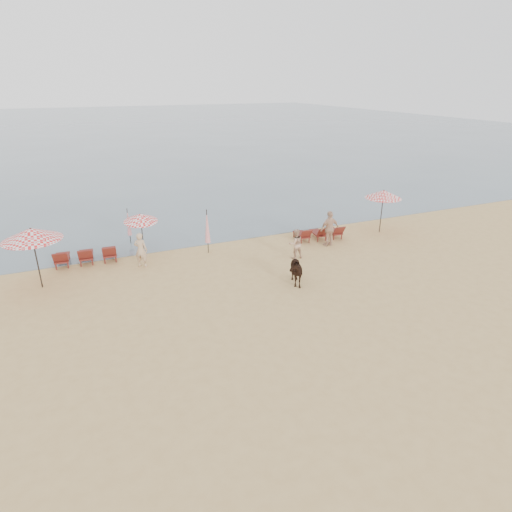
% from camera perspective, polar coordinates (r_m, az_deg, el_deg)
% --- Properties ---
extents(ground, '(120.00, 120.00, 0.00)m').
position_cam_1_polar(ground, '(15.63, 7.43, -10.19)').
color(ground, tan).
rests_on(ground, ground).
extents(sea, '(160.00, 140.00, 0.06)m').
position_cam_1_polar(sea, '(91.83, -19.75, 15.94)').
color(sea, '#51606B').
rests_on(sea, ground).
extents(lounger_cluster_left, '(2.95, 1.85, 0.63)m').
position_cam_1_polar(lounger_cluster_left, '(22.56, -21.74, 0.14)').
color(lounger_cluster_left, maroon).
rests_on(lounger_cluster_left, ground).
extents(lounger_cluster_right, '(2.73, 1.82, 0.56)m').
position_cam_1_polar(lounger_cluster_right, '(24.43, 8.43, 3.09)').
color(lounger_cluster_right, maroon).
rests_on(lounger_cluster_right, ground).
extents(umbrella_open_left_a, '(2.40, 2.40, 2.73)m').
position_cam_1_polar(umbrella_open_left_a, '(20.05, -27.77, 2.60)').
color(umbrella_open_left_a, black).
rests_on(umbrella_open_left_a, ground).
extents(umbrella_open_left_b, '(1.71, 1.74, 2.18)m').
position_cam_1_polar(umbrella_open_left_b, '(22.64, -15.14, 4.97)').
color(umbrella_open_left_b, black).
rests_on(umbrella_open_left_b, ground).
extents(umbrella_open_right, '(2.09, 2.09, 2.55)m').
position_cam_1_polar(umbrella_open_right, '(25.90, 16.65, 7.90)').
color(umbrella_open_right, black).
rests_on(umbrella_open_right, ground).
extents(umbrella_closed_left, '(0.24, 0.24, 1.99)m').
position_cam_1_polar(umbrella_closed_left, '(24.30, -16.65, 4.35)').
color(umbrella_closed_left, black).
rests_on(umbrella_closed_left, ground).
extents(umbrella_closed_right, '(0.29, 0.29, 2.34)m').
position_cam_1_polar(umbrella_closed_right, '(22.05, -6.52, 3.94)').
color(umbrella_closed_right, black).
rests_on(umbrella_closed_right, ground).
extents(cow, '(1.09, 1.70, 1.33)m').
position_cam_1_polar(cow, '(18.84, 5.03, -1.83)').
color(cow, black).
rests_on(cow, ground).
extents(beachgoer_left, '(0.75, 0.67, 1.72)m').
position_cam_1_polar(beachgoer_left, '(21.15, -15.11, 0.79)').
color(beachgoer_left, tan).
rests_on(beachgoer_left, ground).
extents(beachgoer_right_a, '(0.78, 0.62, 1.53)m').
position_cam_1_polar(beachgoer_right_a, '(21.54, 5.30, 1.64)').
color(beachgoer_right_a, tan).
rests_on(beachgoer_right_a, ground).
extents(beachgoer_right_b, '(1.17, 0.55, 1.95)m').
position_cam_1_polar(beachgoer_right_b, '(23.37, 9.78, 3.62)').
color(beachgoer_right_b, tan).
rests_on(beachgoer_right_b, ground).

